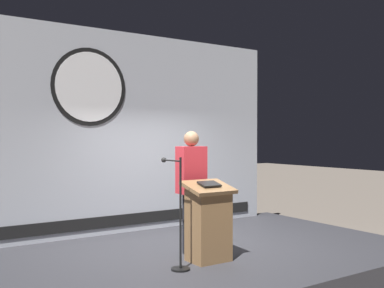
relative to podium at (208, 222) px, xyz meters
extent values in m
plane|color=#6B6056|center=(0.22, 0.52, -0.83)|extent=(40.00, 40.00, 0.00)
cube|color=#333338|center=(0.22, 0.52, -0.68)|extent=(6.40, 4.00, 0.30)
cube|color=#B2B7C1|center=(0.22, 2.37, 1.23)|extent=(5.45, 0.10, 3.51)
cylinder|color=black|center=(-0.78, 2.31, 1.99)|extent=(1.30, 0.02, 1.30)
cylinder|color=white|center=(-0.78, 2.31, 1.99)|extent=(1.16, 0.02, 1.16)
cube|color=black|center=(0.22, 2.31, -0.31)|extent=(4.91, 0.02, 0.20)
cube|color=olive|center=(0.00, 0.00, -0.04)|extent=(0.52, 0.40, 0.97)
cube|color=olive|center=(0.00, 0.00, 0.47)|extent=(0.64, 0.50, 0.17)
cube|color=black|center=(0.00, -0.02, 0.52)|extent=(0.28, 0.20, 0.07)
cylinder|color=black|center=(0.04, 0.48, -0.09)|extent=(0.26, 0.26, 0.87)
cube|color=red|center=(0.04, 0.48, 0.68)|extent=(0.40, 0.24, 0.68)
sphere|color=#997051|center=(0.04, 0.48, 1.13)|extent=(0.22, 0.22, 0.22)
cylinder|color=black|center=(-0.54, -0.15, -0.51)|extent=(0.24, 0.24, 0.02)
cylinder|color=black|center=(-0.54, -0.15, 0.19)|extent=(0.03, 0.03, 1.42)
cylinder|color=black|center=(-0.54, 0.06, 0.85)|extent=(0.02, 0.42, 0.02)
sphere|color=#262626|center=(-0.54, 0.27, 0.85)|extent=(0.07, 0.07, 0.07)
camera|label=1|loc=(-3.62, -5.01, 1.15)|focal=42.94mm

